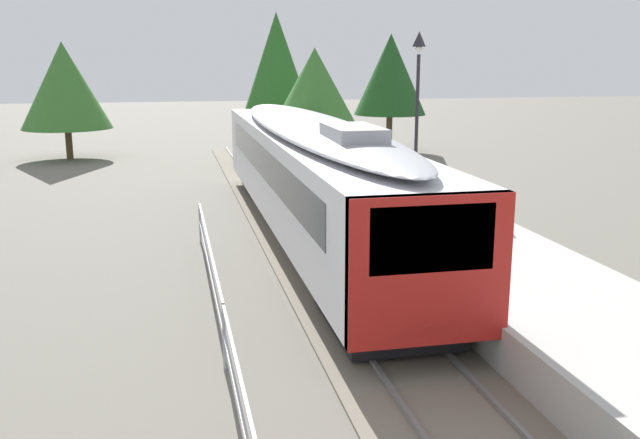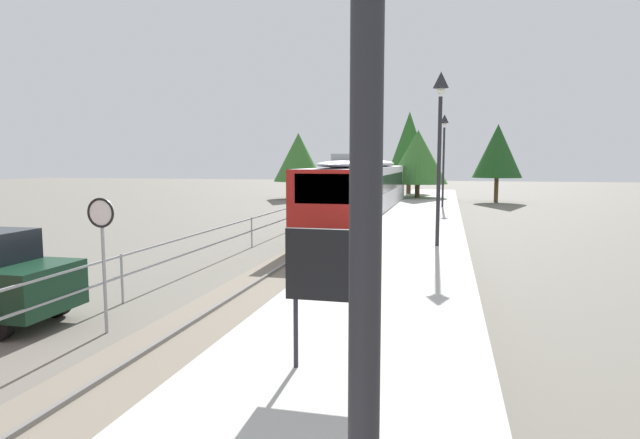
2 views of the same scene
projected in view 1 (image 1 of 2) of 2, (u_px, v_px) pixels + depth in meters
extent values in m
plane|color=#6B665B|center=(237.00, 346.00, 13.44)|extent=(160.00, 160.00, 0.00)
cube|color=slate|center=(387.00, 332.00, 14.05)|extent=(3.20, 60.00, 0.06)
cube|color=slate|center=(352.00, 331.00, 13.89)|extent=(0.08, 60.00, 0.08)
cube|color=slate|center=(421.00, 326.00, 14.18)|extent=(0.08, 60.00, 0.08)
cube|color=silver|center=(310.00, 175.00, 21.09)|extent=(2.80, 20.24, 2.55)
cube|color=red|center=(429.00, 271.00, 11.54)|extent=(2.80, 0.24, 2.55)
cube|color=black|center=(432.00, 239.00, 11.34)|extent=(2.13, 0.08, 1.12)
cube|color=black|center=(310.00, 161.00, 21.00)|extent=(2.82, 17.00, 0.92)
ellipsoid|color=#9EA0A5|center=(310.00, 126.00, 20.76)|extent=(2.69, 19.43, 0.44)
cube|color=#9EA0A5|center=(353.00, 134.00, 15.88)|extent=(1.10, 2.20, 0.36)
cube|color=#EAE5C6|center=(429.00, 329.00, 11.69)|extent=(1.00, 0.10, 0.20)
cube|color=black|center=(386.00, 312.00, 14.07)|extent=(2.24, 3.20, 0.55)
cube|color=black|center=(273.00, 182.00, 28.79)|extent=(2.24, 3.20, 0.55)
cube|color=#B7B5AD|center=(537.00, 300.00, 14.62)|extent=(3.90, 60.00, 0.90)
cylinder|color=#232328|center=(417.00, 123.00, 24.11)|extent=(0.12, 0.12, 4.60)
pyramid|color=#232328|center=(419.00, 39.00, 23.49)|extent=(0.34, 0.34, 0.50)
sphere|color=silver|center=(419.00, 49.00, 23.56)|extent=(0.24, 0.24, 0.24)
cylinder|color=#9EA0A5|center=(224.00, 336.00, 12.29)|extent=(0.06, 0.06, 1.25)
cylinder|color=#9EA0A5|center=(200.00, 222.00, 20.87)|extent=(0.06, 0.06, 1.25)
cylinder|color=brown|center=(389.00, 133.00, 41.52)|extent=(0.36, 0.36, 2.16)
cone|color=#1E4C1E|center=(390.00, 74.00, 40.77)|extent=(4.20, 4.20, 4.62)
cylinder|color=brown|center=(278.00, 143.00, 36.06)|extent=(0.36, 0.36, 2.30)
cone|color=#286023|center=(277.00, 67.00, 35.21)|extent=(3.66, 3.66, 5.32)
cylinder|color=brown|center=(315.00, 158.00, 31.84)|extent=(0.36, 0.36, 1.92)
cone|color=#38702D|center=(315.00, 93.00, 31.19)|extent=(4.38, 4.38, 3.93)
cylinder|color=brown|center=(69.00, 144.00, 38.32)|extent=(0.36, 0.36, 1.66)
cone|color=#38702D|center=(64.00, 85.00, 37.62)|extent=(4.78, 4.78, 4.60)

